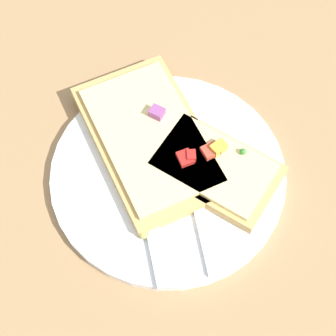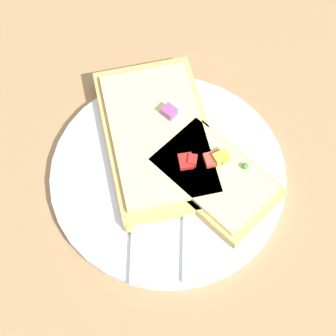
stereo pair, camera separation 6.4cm
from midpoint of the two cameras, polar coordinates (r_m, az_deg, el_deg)
The scene contains 7 objects.
ground_plane at distance 0.66m, azimuth -2.76°, elevation -1.15°, with size 4.00×4.00×0.00m, color #9E7A51.
plate at distance 0.65m, azimuth -2.79°, elevation -0.92°, with size 0.27×0.27×0.01m.
fork at distance 0.64m, azimuth -0.45°, elevation -1.21°, with size 0.21×0.04×0.01m.
knife at distance 0.62m, azimuth -4.78°, elevation -5.13°, with size 0.20×0.04×0.01m.
pizza_slice_main at distance 0.66m, azimuth -4.56°, elevation 2.76°, with size 0.22×0.15×0.03m.
pizza_slice_corner at distance 0.64m, azimuth 1.82°, elevation -0.24°, with size 0.17×0.16×0.03m.
crumb_scatter at distance 0.62m, azimuth -4.89°, elevation -5.63°, with size 0.08×0.06×0.01m.
Camera 1 is at (-0.28, 0.09, 0.59)m, focal length 60.00 mm.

